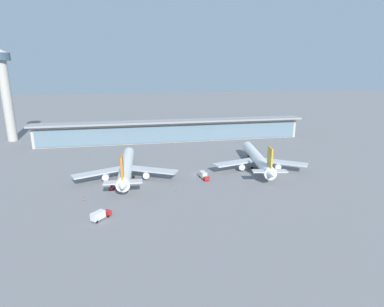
{
  "coord_description": "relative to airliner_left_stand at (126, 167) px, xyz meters",
  "views": [
    {
      "loc": [
        -30.68,
        -135.77,
        47.34
      ],
      "look_at": [
        0.0,
        10.77,
        7.47
      ],
      "focal_mm": 28.69,
      "sensor_mm": 36.0,
      "label": 1
    }
  ],
  "objects": [
    {
      "name": "ground_plane",
      "position": [
        32.7,
        -2.09,
        -5.11
      ],
      "size": [
        1200.0,
        1200.0,
        0.0
      ],
      "primitive_type": "plane",
      "color": "slate"
    },
    {
      "name": "airliner_left_stand",
      "position": [
        0.0,
        0.0,
        0.0
      ],
      "size": [
        46.86,
        61.01,
        16.24
      ],
      "color": "white",
      "rests_on": "ground"
    },
    {
      "name": "airliner_centre_stand",
      "position": [
        64.91,
        0.65,
        0.0
      ],
      "size": [
        46.11,
        60.7,
        16.24
      ],
      "color": "white",
      "rests_on": "ground"
    },
    {
      "name": "service_truck_near_nose_red",
      "position": [
        34.47,
        -8.97,
        -3.42
      ],
      "size": [
        3.48,
        7.58,
        3.1
      ],
      "color": "#B21E1E",
      "rests_on": "ground"
    },
    {
      "name": "service_truck_under_wing_red",
      "position": [
        -8.82,
        -41.1,
        -3.42
      ],
      "size": [
        6.73,
        6.84,
        3.1
      ],
      "color": "#B21E1E",
      "rests_on": "ground"
    },
    {
      "name": "service_truck_mid_apron_red",
      "position": [
        -6.12,
        -14.33,
        -4.24
      ],
      "size": [
        2.39,
        3.2,
        2.05
      ],
      "color": "#B21E1E",
      "rests_on": "ground"
    },
    {
      "name": "terminal_building",
      "position": [
        32.7,
        70.85,
        2.75
      ],
      "size": [
        186.03,
        12.8,
        15.2
      ],
      "color": "#B2ADA3",
      "rests_on": "ground"
    },
    {
      "name": "control_tower",
      "position": [
        -79.05,
        96.97,
        31.56
      ],
      "size": [
        12.0,
        12.0,
        67.14
      ],
      "color": "#B2ADA3",
      "rests_on": "ground"
    },
    {
      "name": "safety_cone_alpha",
      "position": [
        -16.12,
        -23.37,
        -4.8
      ],
      "size": [
        0.62,
        0.62,
        0.7
      ],
      "color": "orange",
      "rests_on": "ground"
    },
    {
      "name": "safety_cone_bravo",
      "position": [
        -16.76,
        -19.67,
        -4.8
      ],
      "size": [
        0.62,
        0.62,
        0.7
      ],
      "color": "orange",
      "rests_on": "ground"
    },
    {
      "name": "safety_cone_charlie",
      "position": [
        19.45,
        -21.15,
        -4.8
      ],
      "size": [
        0.62,
        0.62,
        0.7
      ],
      "color": "orange",
      "rests_on": "ground"
    },
    {
      "name": "safety_cone_delta",
      "position": [
        -3.85,
        -16.96,
        -4.8
      ],
      "size": [
        0.62,
        0.62,
        0.7
      ],
      "color": "orange",
      "rests_on": "ground"
    }
  ]
}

